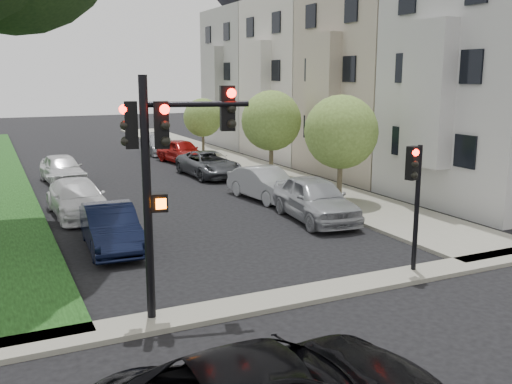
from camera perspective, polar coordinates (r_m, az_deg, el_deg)
name	(u,v)px	position (r m, az deg, el deg)	size (l,w,h in m)	color
ground	(358,329)	(12.41, 10.20, -13.33)	(140.00, 140.00, 0.00)	black
sidewalk_right	(224,159)	(36.08, -3.23, 3.35)	(3.50, 44.00, 0.12)	gray
sidewalk_cross	(310,294)	(13.92, 5.37, -10.11)	(60.00, 1.00, 0.12)	gray
house_a	(505,31)	(25.70, 23.61, 14.51)	(7.70, 7.55, 15.97)	#B9B7B0
house_b	(387,41)	(31.20, 12.92, 14.46)	(7.70, 7.55, 15.97)	gray
house_c	(312,48)	(37.40, 5.62, 14.16)	(7.70, 7.55, 15.97)	silver
house_d	(261,52)	(44.00, 0.46, 13.81)	(7.70, 7.55, 15.97)	gray
small_tree_a	(341,132)	(23.23, 8.50, 5.94)	(2.98, 2.98, 4.47)	#3C3428
small_tree_b	(271,121)	(28.56, 1.55, 7.14)	(3.00, 3.00, 4.51)	#3C3428
small_tree_c	(203,118)	(37.71, -5.35, 7.41)	(2.52, 2.52, 3.77)	#3C3428
traffic_signal_main	(165,155)	(11.90, -9.11, 3.71)	(2.55, 0.75, 5.21)	black
traffic_signal_secondary	(415,186)	(15.25, 15.58, 0.63)	(0.46, 0.37, 3.45)	black
car_parked_0	(315,199)	(20.85, 5.92, -0.66)	(1.89, 4.70, 1.60)	#999BA0
car_parked_1	(265,184)	(24.23, 0.92, 0.84)	(1.46, 4.18, 1.38)	#999BA0
car_parked_2	(209,164)	(29.96, -4.73, 2.80)	(2.18, 4.73, 1.31)	#3F4247
car_parked_3	(182,151)	(34.83, -7.45, 4.07)	(1.70, 4.23, 1.44)	maroon
car_parked_4	(160,144)	(39.21, -9.62, 4.74)	(1.85, 4.55, 1.32)	#999BA0
car_parked_5	(111,227)	(17.84, -14.33, -3.45)	(1.44, 4.12, 1.36)	black
car_parked_6	(78,198)	(22.43, -17.40, -0.61)	(1.87, 4.60, 1.33)	silver
car_parked_7	(62,169)	(29.50, -18.81, 2.20)	(1.69, 4.20, 1.43)	silver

